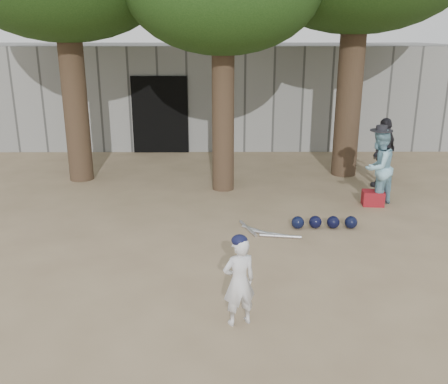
{
  "coord_description": "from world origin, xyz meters",
  "views": [
    {
      "loc": [
        0.55,
        -6.56,
        3.38
      ],
      "look_at": [
        0.6,
        1.0,
        0.95
      ],
      "focal_mm": 40.0,
      "sensor_mm": 36.0,
      "label": 1
    }
  ],
  "objects_px": {
    "boy_player": "(239,282)",
    "spectator_dark": "(384,153)",
    "red_bag": "(373,198)",
    "spectator_blue": "(378,168)"
  },
  "relations": [
    {
      "from": "boy_player",
      "to": "spectator_blue",
      "type": "xyz_separation_m",
      "value": [
        2.94,
        4.37,
        0.22
      ]
    },
    {
      "from": "red_bag",
      "to": "spectator_dark",
      "type": "bearing_deg",
      "value": 66.44
    },
    {
      "from": "spectator_dark",
      "to": "red_bag",
      "type": "xyz_separation_m",
      "value": [
        -0.57,
        -1.3,
        -0.64
      ]
    },
    {
      "from": "boy_player",
      "to": "spectator_dark",
      "type": "bearing_deg",
      "value": -142.1
    },
    {
      "from": "boy_player",
      "to": "red_bag",
      "type": "bearing_deg",
      "value": -144.28
    },
    {
      "from": "boy_player",
      "to": "red_bag",
      "type": "relative_size",
      "value": 2.67
    },
    {
      "from": "boy_player",
      "to": "spectator_dark",
      "type": "distance_m",
      "value": 6.61
    },
    {
      "from": "boy_player",
      "to": "spectator_blue",
      "type": "relative_size",
      "value": 0.72
    },
    {
      "from": "spectator_dark",
      "to": "red_bag",
      "type": "relative_size",
      "value": 3.77
    },
    {
      "from": "boy_player",
      "to": "spectator_blue",
      "type": "distance_m",
      "value": 5.27
    }
  ]
}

